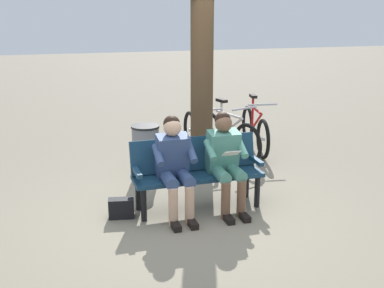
% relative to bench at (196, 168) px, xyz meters
% --- Properties ---
extents(ground_plane, '(40.00, 40.00, 0.00)m').
position_rel_bench_xyz_m(ground_plane, '(0.21, 0.28, -0.51)').
color(ground_plane, gray).
extents(bench, '(1.62, 0.54, 0.87)m').
position_rel_bench_xyz_m(bench, '(0.00, 0.00, 0.00)').
color(bench, navy).
rests_on(bench, ground).
extents(person_reading, '(0.50, 0.78, 1.20)m').
position_rel_bench_xyz_m(person_reading, '(-0.33, 0.15, 0.16)').
color(person_reading, '#4C8C7A').
rests_on(person_reading, ground).
extents(person_companion, '(0.50, 0.78, 1.20)m').
position_rel_bench_xyz_m(person_companion, '(0.31, 0.18, 0.16)').
color(person_companion, '#334772').
rests_on(person_companion, ground).
extents(handbag, '(0.32, 0.18, 0.24)m').
position_rel_bench_xyz_m(handbag, '(0.96, 0.12, -0.39)').
color(handbag, black).
rests_on(handbag, ground).
extents(tree_trunk, '(0.32, 0.32, 4.03)m').
position_rel_bench_xyz_m(tree_trunk, '(-0.38, -1.10, 1.51)').
color(tree_trunk, '#4C3823').
rests_on(tree_trunk, ground).
extents(litter_bin, '(0.41, 0.41, 0.78)m').
position_rel_bench_xyz_m(litter_bin, '(0.43, -1.19, -0.11)').
color(litter_bin, slate).
rests_on(litter_bin, ground).
extents(bicycle_green, '(0.48, 1.68, 0.94)m').
position_rel_bench_xyz_m(bicycle_green, '(-1.62, -2.11, -0.15)').
color(bicycle_green, black).
rests_on(bicycle_green, ground).
extents(bicycle_blue, '(0.67, 1.61, 0.94)m').
position_rel_bench_xyz_m(bicycle_blue, '(-1.05, -1.89, -0.15)').
color(bicycle_blue, black).
rests_on(bicycle_blue, ground).
extents(bicycle_orange, '(0.48, 1.68, 0.94)m').
position_rel_bench_xyz_m(bicycle_orange, '(-0.58, -1.96, -0.15)').
color(bicycle_orange, black).
rests_on(bicycle_orange, ground).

